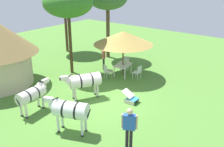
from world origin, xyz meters
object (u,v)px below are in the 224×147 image
Objects in this scene: shade_umbrella at (123,38)px; acacia_tree_right_background at (68,3)px; zebra_nearest_camera at (84,81)px; zebra_toward_hut at (32,95)px; patio_dining_table at (123,66)px; standing_watcher at (129,125)px; acacia_tree_behind_hut at (64,0)px; striped_lounge_chair at (131,98)px; patio_chair_east_end at (126,62)px; guest_beside_umbrella at (104,56)px; zebra_by_umbrella at (70,110)px; patio_chair_west_end at (138,72)px; patio_chair_near_lawn at (107,71)px.

acacia_tree_right_background is (-1.70, 3.01, 2.07)m from shade_umbrella.
zebra_toward_hut is (-2.59, 0.95, -0.08)m from zebra_nearest_camera.
patio_dining_table is 3.99m from zebra_nearest_camera.
patio_dining_table is 0.67× the size of zebra_nearest_camera.
acacia_tree_behind_hut is at bearing 119.78° from standing_watcher.
acacia_tree_behind_hut reaches higher than striped_lounge_chair.
standing_watcher is (-6.04, -4.66, -1.48)m from shade_umbrella.
acacia_tree_right_background is (-1.70, 3.01, 3.94)m from patio_dining_table.
patio_chair_east_end is 0.56× the size of guest_beside_umbrella.
striped_lounge_chair is 11.27m from acacia_tree_behind_hut.
patio_dining_table is at bearing -4.76° from zebra_by_umbrella.
acacia_tree_behind_hut is (1.47, 5.28, 3.28)m from guest_beside_umbrella.
standing_watcher is 9.50m from acacia_tree_right_background.
acacia_tree_behind_hut is at bearing -136.90° from guest_beside_umbrella.
standing_watcher reaches higher than guest_beside_umbrella.
zebra_nearest_camera reaches higher than striped_lounge_chair.
zebra_nearest_camera is 9.77m from acacia_tree_behind_hut.
patio_chair_west_end is (-1.02, -1.66, 0.00)m from patio_chair_east_end.
zebra_by_umbrella is 0.94× the size of zebra_toward_hut.
shade_umbrella is 1.89× the size of zebra_by_umbrella.
patio_chair_near_lawn reaches higher than striped_lounge_chair.
zebra_nearest_camera is 5.41m from acacia_tree_right_background.
patio_chair_west_end is 1.06× the size of striped_lounge_chair.
patio_chair_west_end is 6.73m from zebra_by_umbrella.
zebra_toward_hut is (0.06, 2.69, -0.12)m from zebra_by_umbrella.
zebra_toward_hut is at bearing 174.61° from patio_dining_table.
zebra_toward_hut is at bearing 63.58° from patio_chair_east_end.
guest_beside_umbrella reaches higher than zebra_toward_hut.
zebra_nearest_camera is (-3.96, -0.33, 0.34)m from patio_dining_table.
zebra_toward_hut is at bearing 66.59° from zebra_by_umbrella.
shade_umbrella reaches higher than standing_watcher.
standing_watcher reaches higher than zebra_toward_hut.
standing_watcher is at bearing -177.91° from zebra_nearest_camera.
shade_umbrella is 7.77m from standing_watcher.
zebra_toward_hut is (-3.74, 3.17, 0.66)m from striped_lounge_chair.
patio_chair_near_lawn is 0.16× the size of acacia_tree_right_background.
acacia_tree_behind_hut reaches higher than patio_dining_table.
acacia_tree_right_background is at bearing 123.47° from standing_watcher.
patio_dining_table is at bearing 90.00° from patio_chair_east_end.
patio_chair_near_lawn is 1.97m from patio_chair_west_end.
striped_lounge_chair is 0.15× the size of acacia_tree_right_background.
guest_beside_umbrella reaches higher than striped_lounge_chair.
guest_beside_umbrella is (0.10, 2.90, 0.44)m from patio_chair_west_end.
zebra_toward_hut is at bearing 158.58° from standing_watcher.
guest_beside_umbrella is 0.92× the size of standing_watcher.
zebra_toward_hut is 0.41× the size of acacia_tree_behind_hut.
zebra_by_umbrella is 2.69m from zebra_toward_hut.
acacia_tree_behind_hut is at bearing -30.28° from patio_chair_east_end.
guest_beside_umbrella reaches higher than patio_chair_west_end.
guest_beside_umbrella is (-0.92, 1.24, 0.44)m from patio_chair_east_end.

